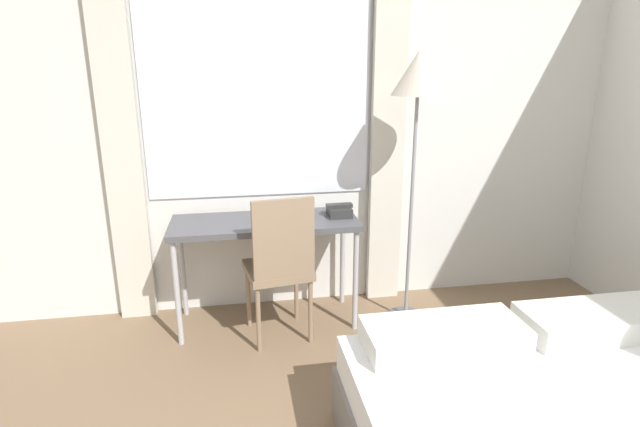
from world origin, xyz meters
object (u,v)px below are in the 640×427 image
(standing_lamp, at_px, (418,91))
(desk_chair, at_px, (280,261))
(desk, at_px, (265,230))
(telephone, at_px, (339,211))
(book, at_px, (281,220))

(standing_lamp, bearing_deg, desk_chair, -172.06)
(desk_chair, bearing_deg, desk, 97.21)
(desk, relative_size, desk_chair, 1.25)
(desk_chair, height_order, telephone, desk_chair)
(desk, xyz_separation_m, desk_chair, (0.07, -0.26, -0.12))
(standing_lamp, relative_size, book, 7.47)
(desk, height_order, telephone, telephone)
(desk_chair, height_order, book, desk_chair)
(desk_chair, bearing_deg, standing_lamp, -0.45)
(desk_chair, xyz_separation_m, telephone, (0.44, 0.27, 0.23))
(telephone, relative_size, book, 0.72)
(standing_lamp, bearing_deg, telephone, 162.41)
(desk_chair, relative_size, telephone, 5.55)
(desk_chair, xyz_separation_m, standing_lamp, (0.90, 0.13, 1.03))
(desk_chair, relative_size, book, 4.02)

